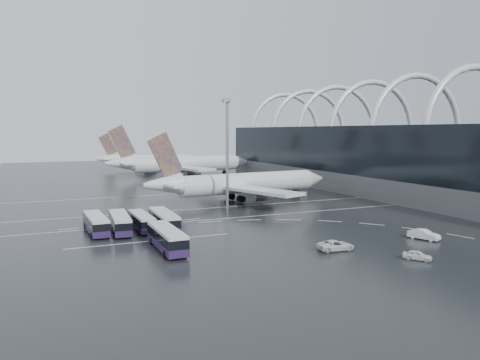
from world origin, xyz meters
name	(u,v)px	position (x,y,z in m)	size (l,w,h in m)	color
ground	(243,215)	(0.00, 0.00, 0.00)	(420.00, 420.00, 0.00)	black
terminal	(398,156)	(61.56, 19.84, 10.87)	(42.00, 160.00, 34.90)	#575A5C
lane_marking_near	(247,217)	(0.00, -2.00, 0.01)	(120.00, 0.25, 0.01)	silver
lane_marking_mid	(223,207)	(0.00, 12.00, 0.01)	(120.00, 0.25, 0.01)	silver
lane_marking_far	(188,193)	(0.00, 40.00, 0.01)	(120.00, 0.25, 0.01)	silver
bus_bay_line_south	(152,241)	(-24.00, -16.00, 0.01)	(28.00, 0.25, 0.01)	silver
bus_bay_line_north	(133,224)	(-24.00, 0.00, 0.01)	(28.00, 0.25, 0.01)	silver
airliner_main	(239,184)	(7.60, 19.48, 4.58)	(54.08, 47.17, 18.31)	silver
airliner_gate_b	(179,164)	(11.08, 87.50, 5.21)	(59.87, 53.89, 20.81)	silver
airliner_gate_c	(148,160)	(7.94, 130.18, 4.40)	(49.04, 44.51, 17.58)	silver
bus_row_near_a	(96,223)	(-31.80, -5.58, 1.78)	(3.47, 13.26, 3.24)	#2B1541
bus_row_near_b	(120,222)	(-27.66, -6.56, 1.79)	(3.86, 13.41, 3.26)	#2B1541
bus_row_near_c	(142,221)	(-23.61, -6.16, 1.65)	(3.04, 12.21, 3.00)	#2B1541
bus_row_near_d	(164,220)	(-19.74, -7.85, 1.86)	(3.55, 13.83, 3.39)	#2B1541
bus_row_far_b	(167,238)	(-23.11, -22.75, 1.88)	(3.36, 13.87, 3.41)	#2B1541
van_curve_a	(336,245)	(0.84, -33.68, 0.81)	(2.69, 5.84, 1.62)	white
van_curve_b	(417,255)	(8.44, -42.89, 0.69)	(1.63, 4.04, 1.38)	white
van_curve_c	(424,234)	(19.00, -33.59, 0.87)	(1.84, 5.29, 1.74)	white
floodlight_mast	(227,140)	(0.36, 9.93, 16.36)	(1.99, 1.99, 26.01)	gray
gse_cart_belly_a	(264,195)	(16.92, 23.65, 0.69)	(2.52, 1.49, 1.38)	#AC8D16
gse_cart_belly_b	(256,190)	(19.46, 33.80, 0.59)	(2.17, 1.28, 1.18)	slate
gse_cart_belly_d	(302,194)	(28.39, 21.68, 0.61)	(2.22, 1.31, 1.21)	slate
gse_cart_belly_e	(257,191)	(18.86, 31.89, 0.69)	(2.51, 1.48, 1.37)	#AC8D16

